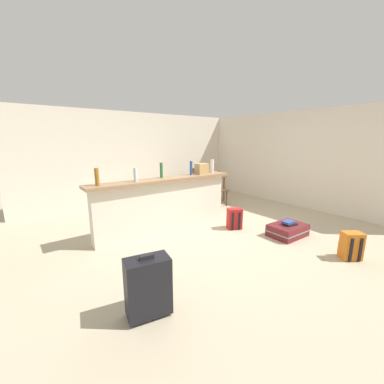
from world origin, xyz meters
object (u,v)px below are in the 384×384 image
(bottle_amber, at_px, (97,177))
(bottle_clear, at_px, (135,175))
(bottle_green, at_px, (161,170))
(book_stack, at_px, (289,223))
(bottle_blue, at_px, (191,168))
(suitcase_upright_black, at_px, (148,286))
(backpack_red, at_px, (234,219))
(dining_chair_far_side, at_px, (195,181))
(dining_table, at_px, (204,179))
(bottle_white, at_px, (212,166))
(dining_chair_near_partition, at_px, (216,187))
(grocery_bag, at_px, (202,169))
(suitcase_flat_maroon, at_px, (288,230))
(backpack_orange, at_px, (351,246))

(bottle_amber, xyz_separation_m, bottle_clear, (0.64, -0.03, -0.02))
(bottle_green, height_order, book_stack, bottle_green)
(bottle_clear, distance_m, bottle_blue, 1.26)
(bottle_blue, bearing_deg, bottle_clear, -177.07)
(suitcase_upright_black, relative_size, backpack_red, 1.60)
(suitcase_upright_black, bearing_deg, backpack_red, 25.08)
(bottle_amber, distance_m, dining_chair_far_side, 3.88)
(bottle_blue, distance_m, dining_table, 1.96)
(bottle_white, height_order, dining_chair_far_side, bottle_white)
(dining_chair_near_partition, xyz_separation_m, backpack_red, (-0.92, -1.53, -0.31))
(bottle_white, xyz_separation_m, suitcase_upright_black, (-2.59, -1.95, -0.86))
(grocery_bag, relative_size, suitcase_flat_maroon, 0.31)
(suitcase_upright_black, bearing_deg, bottle_amber, 86.03)
(suitcase_flat_maroon, height_order, book_stack, book_stack)
(suitcase_upright_black, distance_m, book_stack, 3.05)
(dining_table, distance_m, dining_chair_far_side, 0.52)
(dining_table, bearing_deg, grocery_bag, -131.44)
(dining_chair_far_side, xyz_separation_m, backpack_orange, (-0.54, -4.50, -0.31))
(bottle_clear, distance_m, dining_chair_far_side, 3.35)
(dining_chair_far_side, relative_size, backpack_orange, 2.21)
(bottle_clear, xyz_separation_m, bottle_blue, (1.26, 0.06, 0.02))
(dining_chair_near_partition, height_order, backpack_orange, dining_chair_near_partition)
(grocery_bag, xyz_separation_m, book_stack, (0.73, -1.67, -0.90))
(bottle_white, bearing_deg, bottle_clear, -179.22)
(suitcase_upright_black, bearing_deg, bottle_white, 37.00)
(grocery_bag, xyz_separation_m, backpack_orange, (0.67, -2.72, -0.95))
(bottle_amber, xyz_separation_m, book_stack, (2.90, -1.66, -0.93))
(bottle_amber, relative_size, dining_chair_far_side, 0.30)
(bottle_blue, bearing_deg, backpack_red, -59.54)
(suitcase_upright_black, relative_size, backpack_orange, 1.60)
(book_stack, bearing_deg, bottle_clear, 144.23)
(bottle_blue, xyz_separation_m, backpack_orange, (0.93, -2.74, -0.98))
(bottle_blue, bearing_deg, dining_chair_far_side, 49.83)
(bottle_amber, xyz_separation_m, bottle_blue, (1.90, 0.03, 0.00))
(bottle_blue, distance_m, backpack_red, 1.36)
(bottle_green, bearing_deg, book_stack, -46.12)
(bottle_amber, distance_m, backpack_red, 2.69)
(bottle_blue, bearing_deg, bottle_green, 175.83)
(dining_table, bearing_deg, bottle_green, -149.77)
(bottle_clear, xyz_separation_m, bottle_white, (1.81, 0.02, 0.03))
(book_stack, bearing_deg, bottle_amber, 150.24)
(grocery_bag, height_order, dining_chair_far_side, grocery_bag)
(bottle_green, relative_size, suitcase_upright_black, 0.43)
(bottle_amber, bearing_deg, backpack_red, -18.09)
(bottle_blue, distance_m, grocery_bag, 0.27)
(bottle_green, height_order, dining_chair_far_side, bottle_green)
(dining_chair_far_side, relative_size, suitcase_flat_maroon, 1.11)
(backpack_red, bearing_deg, suitcase_flat_maroon, -59.26)
(grocery_bag, relative_size, dining_chair_far_side, 0.28)
(bottle_blue, relative_size, suitcase_flat_maroon, 0.34)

